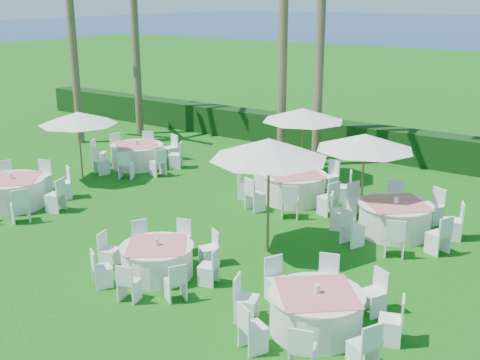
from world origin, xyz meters
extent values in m
plane|color=#0F510E|center=(0.00, 0.00, 0.00)|extent=(120.00, 120.00, 0.00)
cube|color=black|center=(0.00, 12.00, 0.60)|extent=(34.00, 1.00, 1.20)
cylinder|color=silver|center=(-5.92, 0.75, 0.40)|extent=(1.87, 1.87, 0.81)
cylinder|color=silver|center=(-5.92, 0.75, 0.82)|extent=(1.94, 1.94, 0.03)
cube|color=#D36A6A|center=(-5.92, 0.75, 0.84)|extent=(2.12, 2.12, 0.01)
cylinder|color=silver|center=(-5.92, 0.75, 0.93)|extent=(0.13, 0.13, 0.17)
cube|color=white|center=(-4.52, 1.17, 0.49)|extent=(0.56, 0.56, 0.97)
cube|color=white|center=(-5.23, 2.04, 0.49)|extent=(0.61, 0.61, 0.97)
cube|color=white|center=(-6.33, 2.15, 0.49)|extent=(0.56, 0.56, 0.97)
cube|color=white|center=(-7.20, 1.44, 0.49)|extent=(0.61, 0.61, 0.97)
cube|color=white|center=(-4.63, 0.06, 0.49)|extent=(0.61, 0.61, 0.97)
cylinder|color=silver|center=(0.69, -0.28, 0.34)|extent=(1.58, 1.58, 0.68)
cylinder|color=silver|center=(0.69, -0.28, 0.69)|extent=(1.64, 1.64, 0.03)
cube|color=#D36A6A|center=(0.69, -0.28, 0.72)|extent=(1.78, 1.78, 0.01)
cylinder|color=silver|center=(0.69, -0.28, 0.80)|extent=(0.11, 0.11, 0.15)
cube|color=white|center=(1.88, 0.02, 0.41)|extent=(0.47, 0.47, 0.82)
cube|color=white|center=(1.32, 0.77, 0.41)|extent=(0.53, 0.53, 0.82)
cube|color=white|center=(0.39, 0.91, 0.41)|extent=(0.47, 0.47, 0.82)
cube|color=white|center=(-0.37, 0.35, 0.41)|extent=(0.53, 0.53, 0.82)
cube|color=white|center=(-0.51, -0.59, 0.41)|extent=(0.47, 0.47, 0.82)
cube|color=white|center=(0.06, -1.34, 0.41)|extent=(0.53, 0.53, 0.82)
cube|color=white|center=(0.99, -1.48, 0.41)|extent=(0.47, 0.47, 0.82)
cube|color=white|center=(1.75, -0.92, 0.41)|extent=(0.53, 0.53, 0.82)
cylinder|color=silver|center=(4.69, -0.37, 0.37)|extent=(1.72, 1.72, 0.75)
cylinder|color=silver|center=(4.69, -0.37, 0.76)|extent=(1.79, 1.79, 0.03)
cube|color=#D36A6A|center=(4.69, -0.37, 0.78)|extent=(1.96, 1.96, 0.01)
cylinder|color=silver|center=(4.69, -0.37, 0.87)|extent=(0.12, 0.12, 0.16)
cube|color=white|center=(5.97, 0.03, 0.45)|extent=(0.53, 0.53, 0.90)
cube|color=white|center=(5.31, 0.82, 0.45)|extent=(0.56, 0.56, 0.90)
cube|color=white|center=(4.28, 0.91, 0.45)|extent=(0.53, 0.53, 0.90)
cube|color=white|center=(3.49, 0.24, 0.45)|extent=(0.56, 0.56, 0.90)
cube|color=white|center=(3.41, -0.78, 0.45)|extent=(0.53, 0.53, 0.90)
cube|color=white|center=(4.07, -1.57, 0.45)|extent=(0.56, 0.56, 0.90)
cube|color=white|center=(5.10, -1.66, 0.45)|extent=(0.53, 0.53, 0.90)
cube|color=white|center=(5.88, -0.99, 0.45)|extent=(0.56, 0.56, 0.90)
cylinder|color=silver|center=(-5.82, 5.92, 0.39)|extent=(1.82, 1.82, 0.79)
cylinder|color=silver|center=(-5.82, 5.92, 0.80)|extent=(1.90, 1.90, 0.03)
cube|color=#D36A6A|center=(-5.82, 5.92, 0.82)|extent=(2.07, 2.07, 0.01)
cylinder|color=silver|center=(-5.82, 5.92, 0.91)|extent=(0.13, 0.13, 0.17)
cube|color=white|center=(-4.57, 6.59, 0.47)|extent=(0.60, 0.60, 0.95)
cube|color=white|center=(-5.41, 7.28, 0.47)|extent=(0.55, 0.55, 0.95)
cube|color=white|center=(-6.50, 7.17, 0.47)|extent=(0.60, 0.60, 0.95)
cube|color=white|center=(-7.18, 6.33, 0.47)|extent=(0.55, 0.55, 0.95)
cube|color=white|center=(-7.07, 5.25, 0.47)|extent=(0.60, 0.60, 0.95)
cube|color=white|center=(-6.23, 4.56, 0.47)|extent=(0.55, 0.55, 0.95)
cube|color=white|center=(-5.15, 4.67, 0.47)|extent=(0.60, 0.60, 0.95)
cube|color=white|center=(-4.46, 5.51, 0.47)|extent=(0.55, 0.55, 0.95)
cylinder|color=silver|center=(0.71, 5.86, 0.41)|extent=(1.89, 1.89, 0.82)
cylinder|color=silver|center=(0.71, 5.86, 0.83)|extent=(1.97, 1.97, 0.03)
cube|color=#D36A6A|center=(0.71, 5.86, 0.85)|extent=(2.15, 2.15, 0.01)
cylinder|color=silver|center=(0.71, 5.86, 0.94)|extent=(0.13, 0.13, 0.17)
cube|color=white|center=(2.04, 6.49, 0.49)|extent=(0.61, 0.61, 0.98)
cube|color=white|center=(1.20, 7.24, 0.49)|extent=(0.59, 0.59, 0.98)
cube|color=white|center=(0.07, 7.19, 0.49)|extent=(0.61, 0.61, 0.98)
cube|color=white|center=(-0.68, 6.35, 0.49)|extent=(0.59, 0.59, 0.98)
cube|color=white|center=(-0.63, 5.22, 0.49)|extent=(0.61, 0.61, 0.98)
cube|color=white|center=(0.21, 4.47, 0.49)|extent=(0.59, 0.59, 0.98)
cube|color=white|center=(1.34, 4.52, 0.49)|extent=(0.61, 0.61, 0.98)
cube|color=white|center=(2.09, 5.36, 0.49)|extent=(0.59, 0.59, 0.98)
cylinder|color=silver|center=(4.18, 5.04, 0.40)|extent=(1.85, 1.85, 0.80)
cylinder|color=silver|center=(4.18, 5.04, 0.81)|extent=(1.92, 1.92, 0.03)
cube|color=#D36A6A|center=(4.18, 5.04, 0.84)|extent=(2.11, 2.11, 0.01)
cylinder|color=silver|center=(4.18, 5.04, 0.92)|extent=(0.13, 0.13, 0.17)
cube|color=white|center=(5.53, 5.54, 0.48)|extent=(0.58, 0.58, 0.96)
cube|color=white|center=(4.78, 6.35, 0.48)|extent=(0.59, 0.59, 0.96)
cube|color=white|center=(3.67, 6.39, 0.48)|extent=(0.58, 0.58, 0.96)
cube|color=white|center=(2.86, 5.63, 0.48)|extent=(0.59, 0.59, 0.96)
cube|color=white|center=(2.83, 4.53, 0.48)|extent=(0.58, 0.58, 0.96)
cube|color=white|center=(3.58, 3.72, 0.48)|extent=(0.59, 0.59, 0.96)
cube|color=white|center=(4.68, 3.68, 0.48)|extent=(0.58, 0.58, 0.96)
cube|color=white|center=(5.49, 4.44, 0.48)|extent=(0.59, 0.59, 0.96)
cylinder|color=brown|center=(-6.23, 3.69, 1.12)|extent=(0.05, 0.05, 2.23)
cone|color=silver|center=(-6.23, 3.69, 2.12)|extent=(2.57, 2.57, 0.40)
sphere|color=brown|center=(-6.23, 3.69, 2.26)|extent=(0.09, 0.09, 0.09)
cylinder|color=brown|center=(2.04, 2.20, 1.36)|extent=(0.07, 0.07, 2.72)
cone|color=silver|center=(2.04, 2.20, 2.59)|extent=(2.82, 2.82, 0.49)
sphere|color=brown|center=(2.04, 2.20, 2.75)|extent=(0.11, 0.11, 0.11)
cylinder|color=brown|center=(-0.14, 7.89, 1.17)|extent=(0.06, 0.06, 2.34)
cone|color=silver|center=(-0.14, 7.89, 2.23)|extent=(2.73, 2.73, 0.42)
sphere|color=brown|center=(-0.14, 7.89, 2.37)|extent=(0.09, 0.09, 0.09)
cylinder|color=brown|center=(3.03, 5.50, 1.17)|extent=(0.06, 0.06, 2.35)
cone|color=silver|center=(3.03, 5.50, 2.23)|extent=(2.68, 2.68, 0.42)
sphere|color=brown|center=(3.03, 5.50, 2.37)|extent=(0.09, 0.09, 0.09)
cylinder|color=brown|center=(-9.51, 9.97, 4.65)|extent=(0.32, 0.32, 9.30)
cylinder|color=brown|center=(-1.96, 9.61, 5.17)|extent=(0.32, 0.32, 10.35)
cylinder|color=brown|center=(-10.41, 7.30, 3.56)|extent=(0.32, 0.32, 7.13)
camera|label=1|loc=(9.10, -9.35, 6.04)|focal=45.00mm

